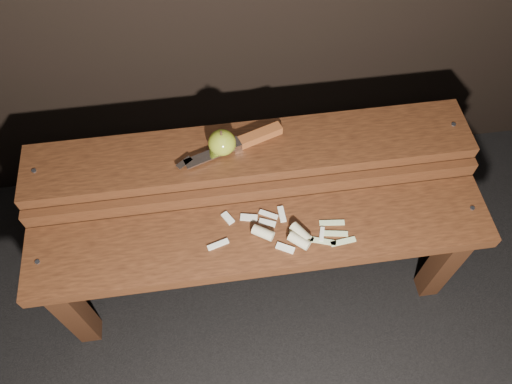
{
  "coord_description": "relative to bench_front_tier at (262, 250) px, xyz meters",
  "views": [
    {
      "loc": [
        -0.1,
        -0.63,
        1.55
      ],
      "look_at": [
        0.0,
        0.06,
        0.45
      ],
      "focal_mm": 35.0,
      "sensor_mm": 36.0,
      "label": 1
    }
  ],
  "objects": [
    {
      "name": "apple_scraps",
      "position": [
        0.06,
        -0.0,
        0.08
      ],
      "size": [
        0.38,
        0.14,
        0.03
      ],
      "color": "beige",
      "rests_on": "bench_front_tier"
    },
    {
      "name": "bench_front_tier",
      "position": [
        0.0,
        0.0,
        0.0
      ],
      "size": [
        1.2,
        0.2,
        0.42
      ],
      "color": "#32190C",
      "rests_on": "ground"
    },
    {
      "name": "knife",
      "position": [
        -0.01,
        0.25,
        0.16
      ],
      "size": [
        0.29,
        0.12,
        0.03
      ],
      "color": "brown",
      "rests_on": "bench_rear_tier"
    },
    {
      "name": "bench_rear_tier",
      "position": [
        0.0,
        0.23,
        0.06
      ],
      "size": [
        1.2,
        0.21,
        0.5
      ],
      "color": "#32190C",
      "rests_on": "ground"
    },
    {
      "name": "apple",
      "position": [
        -0.07,
        0.23,
        0.18
      ],
      "size": [
        0.07,
        0.07,
        0.08
      ],
      "color": "olive",
      "rests_on": "bench_rear_tier"
    },
    {
      "name": "ground",
      "position": [
        0.0,
        0.06,
        -0.35
      ],
      "size": [
        60.0,
        60.0,
        0.0
      ],
      "primitive_type": "plane",
      "color": "black"
    }
  ]
}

